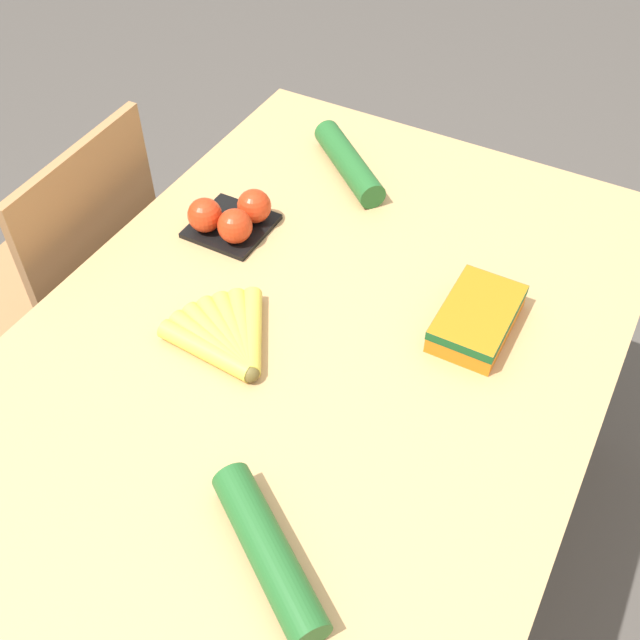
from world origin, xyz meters
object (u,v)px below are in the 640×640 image
object	(u,v)px
carrot_bag	(477,317)
banana_bunch	(228,339)
chair	(71,290)
tomato_pack	(231,218)
cucumber_near	(349,163)
cucumber_far	(268,551)

from	to	relation	value
carrot_bag	banana_bunch	bearing A→B (deg)	124.04
chair	carrot_bag	bearing A→B (deg)	92.93
banana_bunch	tomato_pack	bearing A→B (deg)	31.79
chair	tomato_pack	distance (m)	0.52
carrot_bag	cucumber_near	world-z (taller)	cucumber_near
banana_bunch	tomato_pack	xyz separation A→B (m)	(0.25, 0.16, 0.02)
banana_bunch	tomato_pack	distance (m)	0.30
tomato_pack	carrot_bag	bearing A→B (deg)	-91.69
carrot_bag	cucumber_near	xyz separation A→B (m)	(0.29, 0.39, -0.00)
carrot_bag	cucumber_far	size ratio (longest dim) A/B	0.77
carrot_bag	cucumber_near	distance (m)	0.49
chair	banana_bunch	bearing A→B (deg)	72.59
carrot_bag	tomato_pack	bearing A→B (deg)	88.31
chair	cucumber_near	world-z (taller)	chair
banana_bunch	chair	bearing A→B (deg)	74.74
banana_bunch	carrot_bag	world-z (taller)	carrot_bag
banana_bunch	carrot_bag	xyz separation A→B (m)	(0.24, -0.35, 0.01)
chair	tomato_pack	size ratio (longest dim) A/B	6.13
tomato_pack	cucumber_far	world-z (taller)	tomato_pack
chair	banana_bunch	world-z (taller)	chair
banana_bunch	cucumber_far	xyz separation A→B (m)	(-0.29, -0.26, 0.01)
tomato_pack	cucumber_far	xyz separation A→B (m)	(-0.55, -0.41, -0.01)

